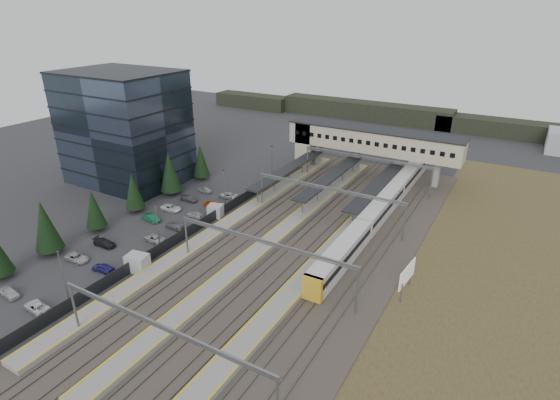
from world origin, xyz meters
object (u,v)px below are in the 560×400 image
Objects in this scene: relay_cabin_far at (216,211)px; billboard at (407,275)px; footbridge at (361,141)px; train at (381,208)px; relay_cabin_near at (138,263)px; office_building at (125,128)px.

relay_cabin_far is 0.58× the size of billboard.
train is at bearing -59.78° from footbridge.
billboard is (36.45, 14.26, 1.66)m from relay_cabin_near.
footbridge is 7.48× the size of billboard.
relay_cabin_far is at bearing 93.34° from relay_cabin_near.
relay_cabin_near is at bearing -86.66° from relay_cabin_far.
footbridge reaches higher than train.
footbridge reaches higher than billboard.
train is 11.06× the size of billboard.
relay_cabin_near is at bearing -158.64° from billboard.
office_building reaches higher than billboard.
office_building is 53.18m from footbridge.
billboard is (66.34, -12.31, -9.21)m from office_building.
billboard is at bearing -61.85° from footbridge.
relay_cabin_near is at bearing -41.63° from office_building.
train reaches higher than relay_cabin_far.
footbridge is 48.24m from billboard.
footbridge reaches higher than relay_cabin_far.
office_building reaches higher than relay_cabin_far.
footbridge is at bearing 76.28° from relay_cabin_near.
office_building reaches higher than footbridge.
office_building is at bearing -145.53° from footbridge.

